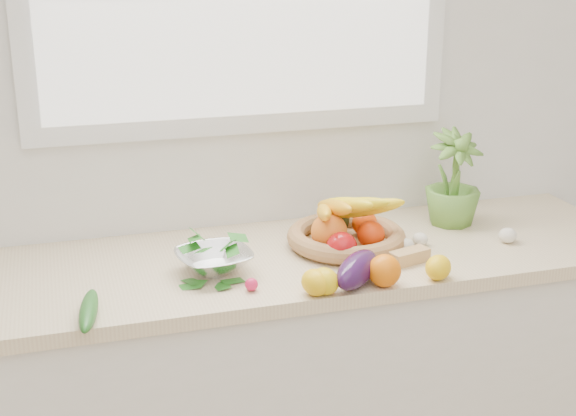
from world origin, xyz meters
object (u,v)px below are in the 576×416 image
object	(u,v)px
potted_herb	(453,180)
fruit_basket	(345,230)
eggplant	(357,269)
colander_with_spinach	(214,254)
cucumber	(89,310)
apple	(342,247)

from	to	relation	value
potted_herb	fruit_basket	bearing A→B (deg)	-166.21
eggplant	colander_with_spinach	xyz separation A→B (m)	(-0.34, 0.18, 0.01)
fruit_basket	colander_with_spinach	distance (m)	0.42
eggplant	colander_with_spinach	world-z (taller)	colander_with_spinach
cucumber	potted_herb	world-z (taller)	potted_herb
potted_herb	cucumber	bearing A→B (deg)	-162.43
colander_with_spinach	eggplant	bearing A→B (deg)	-27.78
cucumber	potted_herb	xyz separation A→B (m)	(1.15, 0.36, 0.12)
fruit_basket	cucumber	bearing A→B (deg)	-160.51
eggplant	cucumber	distance (m)	0.69
cucumber	colander_with_spinach	xyz separation A→B (m)	(0.34, 0.18, 0.03)
apple	potted_herb	bearing A→B (deg)	24.63
apple	eggplant	world-z (taller)	apple
cucumber	apple	bearing A→B (deg)	12.75
apple	colander_with_spinach	xyz separation A→B (m)	(-0.36, 0.02, 0.01)
fruit_basket	colander_with_spinach	size ratio (longest dim) A/B	1.97
apple	cucumber	bearing A→B (deg)	-167.25
apple	potted_herb	size ratio (longest dim) A/B	0.28
potted_herb	fruit_basket	distance (m)	0.42
fruit_basket	apple	bearing A→B (deg)	-115.64
cucumber	potted_herb	size ratio (longest dim) A/B	0.73
cucumber	eggplant	bearing A→B (deg)	0.13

